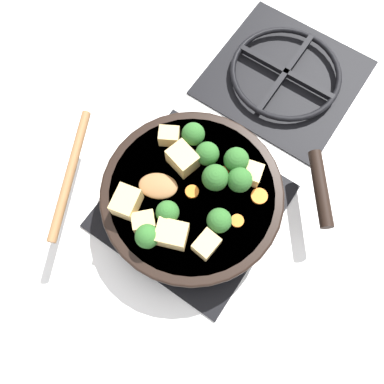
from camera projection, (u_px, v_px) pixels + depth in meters
ground_plane at (192, 206)px, 0.73m from camera, size 2.40×2.40×0.00m
front_burner_grate at (192, 204)px, 0.72m from camera, size 0.31×0.31×0.03m
rear_burner_grate at (285, 75)px, 0.82m from camera, size 0.31×0.31×0.03m
skillet_pan at (193, 197)px, 0.68m from camera, size 0.40×0.37×0.06m
wooden_spoon at (107, 179)px, 0.65m from camera, size 0.24×0.23×0.02m
tofu_cube_center_large at (172, 234)px, 0.61m from camera, size 0.06×0.06×0.04m
tofu_cube_near_handle at (253, 174)px, 0.65m from camera, size 0.04×0.04×0.03m
tofu_cube_east_chunk at (126, 202)px, 0.62m from camera, size 0.05×0.06×0.04m
tofu_cube_west_chunk at (183, 159)px, 0.65m from camera, size 0.06×0.05×0.04m
tofu_cube_back_piece at (206, 245)px, 0.61m from camera, size 0.04×0.04×0.03m
tofu_cube_front_piece at (144, 222)px, 0.62m from camera, size 0.05×0.05×0.03m
tofu_cube_mid_small at (169, 136)px, 0.67m from camera, size 0.05×0.04×0.03m
broccoli_floret_near_spoon at (207, 154)px, 0.65m from camera, size 0.04×0.04×0.05m
broccoli_floret_center_top at (219, 221)px, 0.61m from camera, size 0.04×0.04×0.05m
broccoli_floret_east_rim at (215, 178)px, 0.63m from camera, size 0.05×0.05×0.05m
broccoli_floret_west_rim at (193, 134)px, 0.66m from camera, size 0.04×0.04×0.05m
broccoli_floret_north_edge at (147, 236)px, 0.60m from camera, size 0.04×0.04×0.05m
broccoli_floret_south_cluster at (236, 160)px, 0.64m from camera, size 0.04×0.04×0.05m
broccoli_floret_mid_floret at (168, 212)px, 0.61m from camera, size 0.04×0.04×0.05m
broccoli_floret_small_inner at (240, 180)px, 0.63m from camera, size 0.04×0.04×0.05m
carrot_slice_orange_thin at (191, 192)px, 0.65m from camera, size 0.02×0.02×0.01m
carrot_slice_near_center at (225, 173)px, 0.66m from camera, size 0.02×0.02×0.01m
carrot_slice_edge_slice at (259, 196)px, 0.65m from camera, size 0.03×0.03×0.01m
carrot_slice_under_broccoli at (239, 219)px, 0.63m from camera, size 0.02×0.02×0.01m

